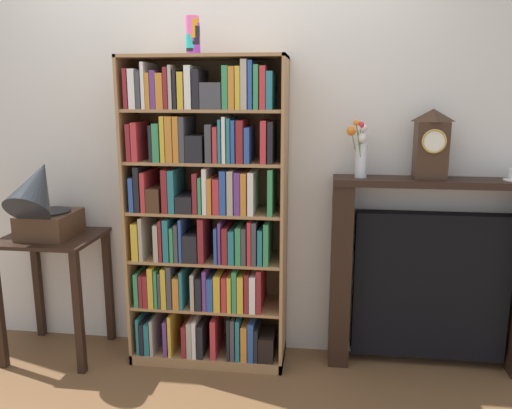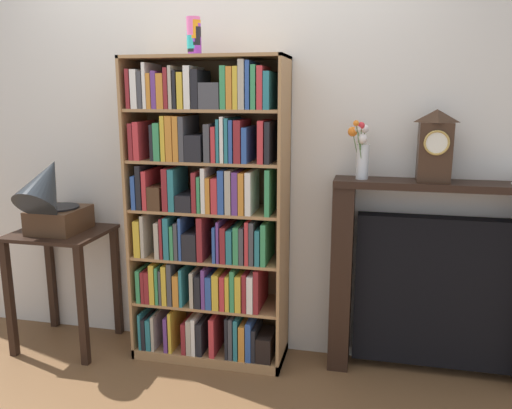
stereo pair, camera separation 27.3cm
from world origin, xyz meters
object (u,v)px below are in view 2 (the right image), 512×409
at_px(gramophone, 51,198).
at_px(fireplace_mantel, 434,282).
at_px(bookshelf, 207,218).
at_px(mantel_clock, 435,146).
at_px(flower_vase, 361,150).
at_px(cup_stack, 194,36).
at_px(side_table_left, 63,261).

bearing_deg(gramophone, fireplace_mantel, 5.60).
distance_m(bookshelf, mantel_clock, 1.35).
distance_m(gramophone, fireplace_mantel, 2.33).
relative_size(gramophone, flower_vase, 1.62).
bearing_deg(cup_stack, bookshelf, 16.37).
distance_m(fireplace_mantel, flower_vase, 0.87).
relative_size(bookshelf, flower_vase, 5.53).
bearing_deg(cup_stack, mantel_clock, 3.76).
relative_size(fireplace_mantel, mantel_clock, 3.02).
distance_m(cup_stack, mantel_clock, 1.45).
relative_size(mantel_clock, flower_vase, 1.18).
bearing_deg(flower_vase, side_table_left, -176.00).
bearing_deg(fireplace_mantel, cup_stack, -175.49).
bearing_deg(mantel_clock, gramophone, -174.82).
height_order(side_table_left, fireplace_mantel, fireplace_mantel).
bearing_deg(side_table_left, fireplace_mantel, 3.86).
xyz_separation_m(side_table_left, fireplace_mantel, (2.28, 0.15, -0.01)).
relative_size(cup_stack, side_table_left, 0.27).
bearing_deg(cup_stack, side_table_left, -177.12).
distance_m(gramophone, flower_vase, 1.87).
distance_m(bookshelf, side_table_left, 1.01).
height_order(side_table_left, mantel_clock, mantel_clock).
xyz_separation_m(bookshelf, gramophone, (-0.95, -0.13, 0.10)).
bearing_deg(gramophone, side_table_left, 90.00).
height_order(gramophone, flower_vase, flower_vase).
relative_size(side_table_left, gramophone, 1.44).
xyz_separation_m(bookshelf, flower_vase, (0.88, 0.07, 0.41)).
height_order(mantel_clock, flower_vase, mantel_clock).
relative_size(bookshelf, mantel_clock, 4.70).
relative_size(cup_stack, flower_vase, 0.62).
xyz_separation_m(side_table_left, flower_vase, (1.83, 0.13, 0.74)).
xyz_separation_m(fireplace_mantel, flower_vase, (-0.44, -0.03, 0.75)).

